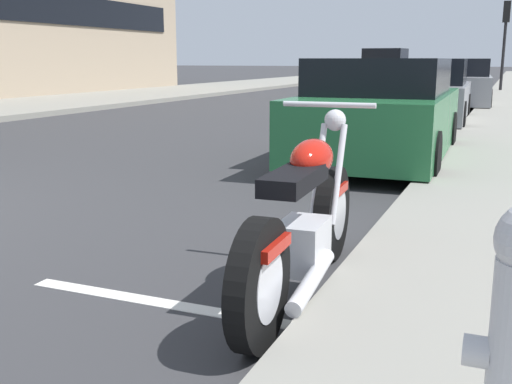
{
  "coord_description": "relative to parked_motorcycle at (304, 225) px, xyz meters",
  "views": [
    {
      "loc": [
        -2.91,
        -5.88,
        1.41
      ],
      "look_at": [
        0.37,
        -4.51,
        0.63
      ],
      "focal_mm": 42.96,
      "sensor_mm": 36.0,
      "label": 1
    }
  ],
  "objects": [
    {
      "name": "traffic_signal_near_corner",
      "position": [
        24.85,
        -0.58,
        2.33
      ],
      "size": [
        0.36,
        0.28,
        3.62
      ],
      "color": "black",
      "rests_on": "sidewalk_near_curb"
    },
    {
      "name": "parked_car_across_street",
      "position": [
        10.5,
        0.7,
        0.22
      ],
      "size": [
        4.22,
        1.97,
        1.42
      ],
      "rotation": [
        0.0,
        0.0,
        0.04
      ],
      "color": "gray",
      "rests_on": "ground"
    },
    {
      "name": "parking_stall_stripe",
      "position": [
        -0.46,
        0.53,
        -0.43
      ],
      "size": [
        0.12,
        2.2,
        0.01
      ],
      "primitive_type": "cube",
      "color": "silver",
      "rests_on": "ground"
    },
    {
      "name": "crossing_truck",
      "position": [
        29.46,
        4.49,
        0.48
      ],
      "size": [
        2.28,
        5.43,
        1.97
      ],
      "rotation": [
        0.0,
        0.0,
        1.5
      ],
      "color": "#141947",
      "rests_on": "ground"
    },
    {
      "name": "sidewalk_far_curb",
      "position": [
        11.54,
        12.15,
        -0.37
      ],
      "size": [
        120.0,
        5.0,
        0.14
      ],
      "primitive_type": "cube",
      "color": "gray",
      "rests_on": "ground"
    },
    {
      "name": "parked_car_behind_motorcycle",
      "position": [
        5.09,
        0.57,
        0.24
      ],
      "size": [
        4.16,
        1.91,
        1.42
      ],
      "rotation": [
        0.0,
        0.0,
        0.02
      ],
      "color": "#236638",
      "rests_on": "ground"
    },
    {
      "name": "parked_car_near_corner",
      "position": [
        16.05,
        0.46,
        0.24
      ],
      "size": [
        4.6,
        2.1,
        1.43
      ],
      "rotation": [
        0.0,
        0.0,
        0.06
      ],
      "color": "gray",
      "rests_on": "ground"
    },
    {
      "name": "parked_motorcycle",
      "position": [
        0.0,
        0.0,
        0.0
      ],
      "size": [
        2.18,
        0.62,
        1.13
      ],
      "rotation": [
        0.0,
        0.0,
        0.04
      ],
      "color": "black",
      "rests_on": "ground"
    }
  ]
}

